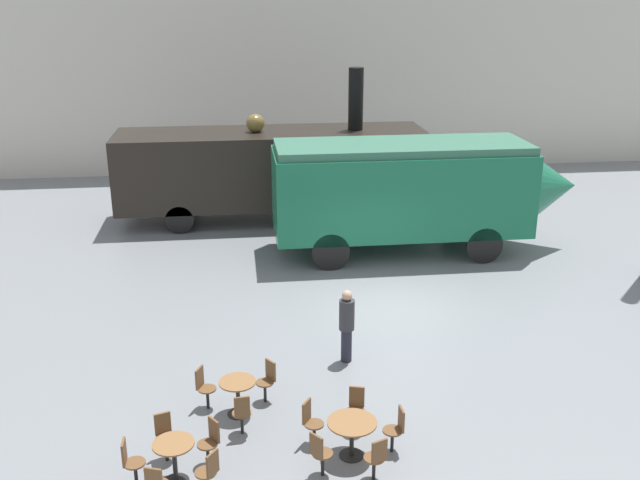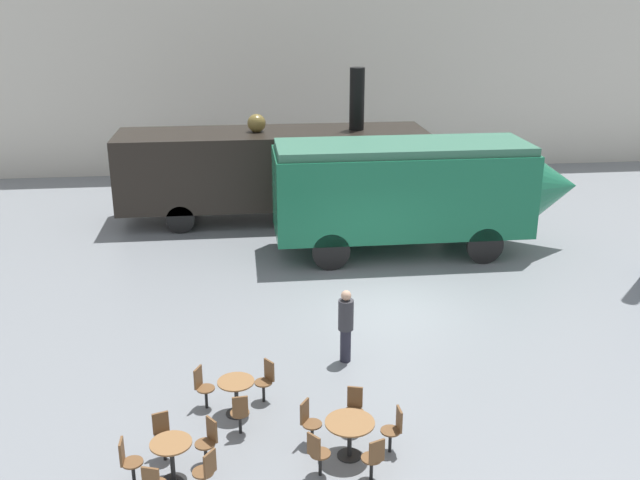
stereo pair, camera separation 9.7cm
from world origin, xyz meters
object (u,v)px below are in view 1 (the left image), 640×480
Objects in this scene: visitor_person at (347,323)px; cafe_chair_0 at (311,420)px; cafe_table_near at (352,429)px; cafe_table_mid at (238,390)px; cafe_table_far at (174,454)px; steam_locomotive at (273,167)px; streamlined_locomotive at (423,188)px.

cafe_chair_0 is at bearing -110.63° from visitor_person.
cafe_table_mid is (-1.98, 1.57, -0.03)m from cafe_table_near.
cafe_table_near is at bearing 6.63° from cafe_table_far.
cafe_table_near is at bearing -38.52° from cafe_table_mid.
cafe_table_far is (-2.50, -14.52, -1.35)m from steam_locomotive.
cafe_table_far is (-1.07, -1.93, 0.03)m from cafe_table_mid.
cafe_table_near is at bearing 0.00° from cafe_chair_0.
cafe_table_mid is at bearing -124.18° from streamlined_locomotive.
streamlined_locomotive reaches higher than cafe_table_near.
steam_locomotive is 13.95× the size of cafe_table_far.
cafe_table_far is at bearing -128.37° from cafe_chair_0.
cafe_table_near is 3.46m from visitor_person.
streamlined_locomotive is at bearing 63.12° from visitor_person.
streamlined_locomotive is at bearing 69.21° from cafe_table_near.
streamlined_locomotive is 10.49m from cafe_table_mid.
cafe_table_mid is at bearing 171.89° from cafe_chair_0.
streamlined_locomotive is 13.13× the size of cafe_table_mid.
cafe_table_mid reaches higher than cafe_table_near.
cafe_table_near is 0.81m from cafe_chair_0.
cafe_chair_0 is (1.29, -1.13, -0.02)m from cafe_table_mid.
streamlined_locomotive reaches higher than visitor_person.
cafe_table_mid is (-5.83, -8.59, -1.54)m from streamlined_locomotive.
cafe_table_far is 2.50m from cafe_chair_0.
steam_locomotive reaches higher than cafe_table_near.
steam_locomotive is at bearing 122.46° from cafe_chair_0.
streamlined_locomotive is (4.41, -4.01, 0.16)m from steam_locomotive.
cafe_chair_0 is (2.36, 0.80, -0.05)m from cafe_table_far.
visitor_person reaches higher than cafe_chair_0.
visitor_person reaches higher than cafe_table_mid.
cafe_chair_0 is (-0.13, -13.72, -1.40)m from steam_locomotive.
steam_locomotive is 10.84m from visitor_person.
steam_locomotive is at bearing 92.23° from cafe_table_near.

